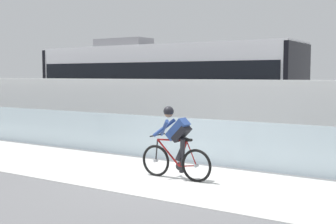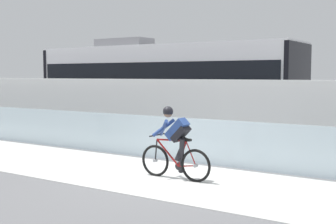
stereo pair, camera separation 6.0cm
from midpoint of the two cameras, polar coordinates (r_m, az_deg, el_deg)
ground_plane at (r=10.09m, az=0.98°, el=-8.46°), size 200.00×200.00×0.00m
bike_path_deck at (r=10.09m, az=0.98°, el=-8.43°), size 32.00×3.20×0.01m
glass_parapet at (r=11.56m, az=5.85°, el=-3.83°), size 32.00×0.05×1.17m
concrete_barrier_wall at (r=13.12m, az=9.44°, el=-0.68°), size 32.00×0.36×2.16m
tram_rail_near at (r=15.54m, az=13.05°, el=-3.89°), size 32.00×0.08×0.01m
tram_rail_far at (r=16.89m, az=14.70°, el=-3.25°), size 32.00×0.08×0.01m
tram at (r=18.21m, az=-0.57°, el=3.44°), size 11.06×2.54×3.81m
cyclist_on_bike at (r=9.93m, az=1.09°, el=-4.07°), size 1.77×0.58×1.61m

